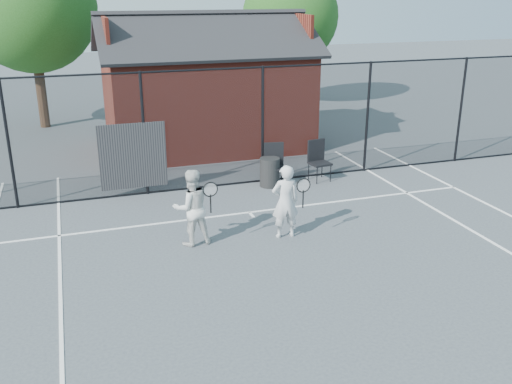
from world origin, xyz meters
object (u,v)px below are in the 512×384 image
object	(u,v)px
player_front	(285,202)
player_back	(192,207)
waste_bin	(270,172)
chair_right	(320,162)
clubhouse	(206,96)
chair_left	(275,166)

from	to	relation	value
player_front	player_back	world-z (taller)	player_back
waste_bin	player_front	bearing A→B (deg)	-104.22
chair_right	clubhouse	bearing A→B (deg)	106.13
chair_left	waste_bin	distance (m)	0.21
clubhouse	chair_right	xyz separation A→B (m)	(1.96, -4.40, -1.08)
player_back	chair_left	xyz separation A→B (m)	(2.78, 2.83, -0.24)
chair_left	waste_bin	world-z (taller)	chair_left
clubhouse	player_front	bearing A→B (deg)	-91.70
player_back	chair_right	xyz separation A→B (m)	(4.03, 2.83, -0.25)
chair_right	chair_left	bearing A→B (deg)	172.16
chair_left	waste_bin	bearing A→B (deg)	-169.26
chair_left	player_back	bearing A→B (deg)	-123.74
player_back	chair_left	world-z (taller)	player_back
player_back	chair_left	distance (m)	3.97
player_front	waste_bin	world-z (taller)	player_front
chair_left	chair_right	bearing A→B (deg)	10.74
clubhouse	chair_right	bearing A→B (deg)	-66.03
player_front	chair_left	size ratio (longest dim) A/B	1.44
player_front	waste_bin	distance (m)	3.21
player_front	chair_right	bearing A→B (deg)	54.82
clubhouse	waste_bin	world-z (taller)	clubhouse
player_back	waste_bin	size ratio (longest dim) A/B	2.07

